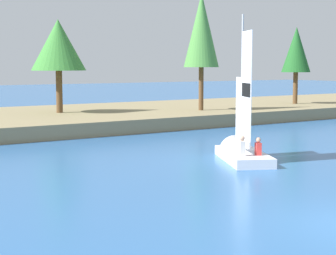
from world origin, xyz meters
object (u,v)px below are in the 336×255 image
object	(u,v)px
shoreline_tree_midleft	(58,45)
sailboat	(239,149)
shoreline_tree_centre	(201,31)
shoreline_tree_midright	(296,50)

from	to	relation	value
shoreline_tree_midleft	sailboat	distance (m)	16.71
shoreline_tree_midleft	shoreline_tree_centre	xyz separation A→B (m)	(8.70, -3.37, 1.03)
shoreline_tree_midleft	sailboat	world-z (taller)	shoreline_tree_midleft
shoreline_tree_centre	sailboat	size ratio (longest dim) A/B	1.24
shoreline_tree_midleft	sailboat	size ratio (longest dim) A/B	0.93
shoreline_tree_midright	sailboat	distance (m)	22.77
shoreline_tree_centre	shoreline_tree_midright	world-z (taller)	shoreline_tree_centre
shoreline_tree_midright	sailboat	bearing A→B (deg)	-142.12
shoreline_tree_midleft	shoreline_tree_midright	bearing A→B (deg)	-7.04
shoreline_tree_midleft	sailboat	bearing A→B (deg)	-85.99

